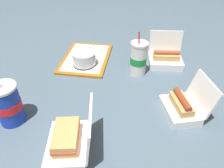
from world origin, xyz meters
name	(u,v)px	position (x,y,z in m)	size (l,w,h in m)	color
ground_plane	(104,90)	(0.00, 0.00, 0.00)	(3.20, 3.20, 0.00)	#4C6070
food_tray	(86,58)	(-0.29, -0.13, 0.01)	(0.39, 0.30, 0.01)	#A56619
cake_container	(84,59)	(-0.21, -0.13, 0.05)	(0.13, 0.13, 0.07)	black
ketchup_cup	(90,50)	(-0.36, -0.12, 0.03)	(0.04, 0.04, 0.02)	white
napkin_stack	(78,57)	(-0.29, -0.18, 0.02)	(0.10, 0.10, 0.00)	white
plastic_fork	(102,51)	(-0.37, -0.04, 0.02)	(0.11, 0.01, 0.01)	white
clamshell_hotdog_left	(183,106)	(0.14, 0.34, 0.04)	(0.20, 0.20, 0.16)	white
clamshell_sandwich_center	(70,141)	(0.34, -0.09, 0.04)	(0.21, 0.18, 0.18)	white
clamshell_hotdog_right	(166,58)	(-0.26, 0.33, 0.04)	(0.15, 0.18, 0.17)	white
soda_cup_right	(138,59)	(-0.16, 0.17, 0.09)	(0.09, 0.09, 0.24)	white
soda_cup_front	(8,104)	(0.21, -0.36, 0.09)	(0.11, 0.11, 0.23)	#1938B7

